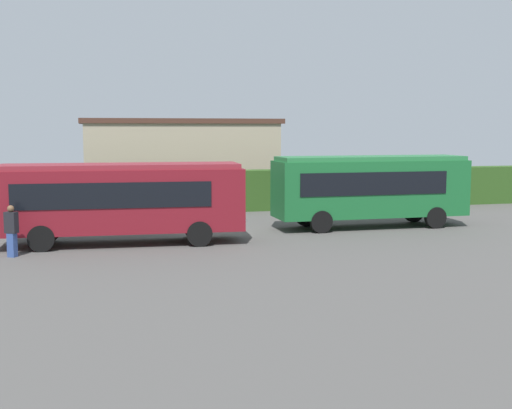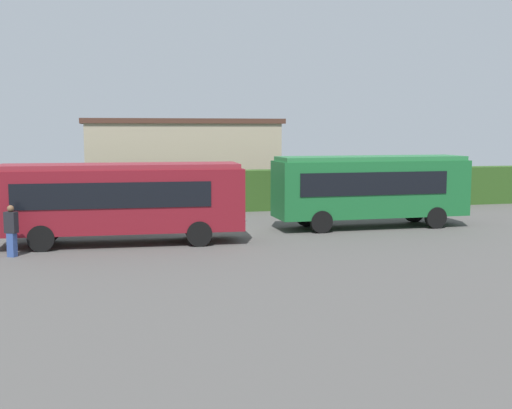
{
  "view_description": "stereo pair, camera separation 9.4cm",
  "coord_description": "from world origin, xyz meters",
  "px_view_note": "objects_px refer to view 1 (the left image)",
  "views": [
    {
      "loc": [
        -4.95,
        -27.7,
        4.55
      ],
      "look_at": [
        1.93,
        -0.49,
        1.33
      ],
      "focal_mm": 45.99,
      "sensor_mm": 36.0,
      "label": 1
    },
    {
      "loc": [
        -4.86,
        -27.72,
        4.55
      ],
      "look_at": [
        1.93,
        -0.49,
        1.33
      ],
      "focal_mm": 45.99,
      "sensor_mm": 36.0,
      "label": 2
    }
  ],
  "objects_px": {
    "bus_maroon": "(122,198)",
    "person_right": "(82,211)",
    "person_center": "(31,216)",
    "person_left": "(12,230)",
    "bus_green": "(371,187)"
  },
  "relations": [
    {
      "from": "person_right",
      "to": "person_center",
      "type": "bearing_deg",
      "value": -130.33
    },
    {
      "from": "person_left",
      "to": "person_right",
      "type": "xyz_separation_m",
      "value": [
        2.36,
        5.42,
        -0.04
      ]
    },
    {
      "from": "bus_maroon",
      "to": "person_left",
      "type": "xyz_separation_m",
      "value": [
        -3.97,
        -1.75,
        -0.85
      ]
    },
    {
      "from": "person_left",
      "to": "person_center",
      "type": "height_order",
      "value": "person_left"
    },
    {
      "from": "bus_maroon",
      "to": "person_left",
      "type": "relative_size",
      "value": 5.24
    },
    {
      "from": "bus_green",
      "to": "person_right",
      "type": "bearing_deg",
      "value": 171.6
    },
    {
      "from": "bus_green",
      "to": "person_center",
      "type": "distance_m",
      "value": 15.09
    },
    {
      "from": "bus_maroon",
      "to": "person_right",
      "type": "xyz_separation_m",
      "value": [
        -1.61,
        3.67,
        -0.89
      ]
    },
    {
      "from": "bus_green",
      "to": "person_right",
      "type": "distance_m",
      "value": 13.22
    },
    {
      "from": "person_right",
      "to": "bus_green",
      "type": "bearing_deg",
      "value": 3.89
    },
    {
      "from": "person_center",
      "to": "person_left",
      "type": "bearing_deg",
      "value": -139.56
    },
    {
      "from": "bus_maroon",
      "to": "person_center",
      "type": "height_order",
      "value": "bus_maroon"
    },
    {
      "from": "person_center",
      "to": "person_right",
      "type": "bearing_deg",
      "value": -6.77
    },
    {
      "from": "bus_maroon",
      "to": "bus_green",
      "type": "height_order",
      "value": "bus_green"
    },
    {
      "from": "bus_maroon",
      "to": "person_left",
      "type": "distance_m",
      "value": 4.42
    }
  ]
}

